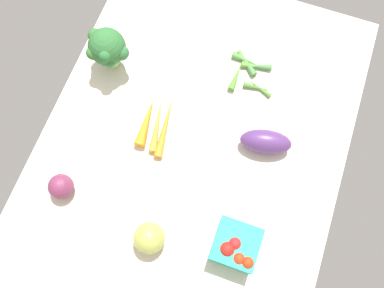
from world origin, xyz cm
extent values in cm
cube|color=beige|center=(0.00, 0.00, 1.00)|extent=(104.00, 76.00, 2.00)
cone|color=orange|center=(-2.55, -8.20, 3.14)|extent=(17.11, 4.50, 2.29)
cone|color=orange|center=(-2.31, -10.36, 3.03)|extent=(15.03, 5.07, 2.07)
cone|color=orange|center=(-1.98, -13.15, 3.48)|extent=(13.51, 4.22, 2.95)
cone|color=#4A7F35|center=(-26.22, 6.60, 2.73)|extent=(8.26, 7.91, 1.45)
cone|color=#4A7A30|center=(-21.29, 11.40, 2.64)|extent=(3.92, 7.65, 1.28)
cone|color=#568E31|center=(-26.78, 8.09, 2.89)|extent=(2.82, 6.52, 1.77)
cone|color=#43782F|center=(-21.04, 11.16, 2.79)|extent=(2.22, 7.95, 1.58)
cone|color=#46813F|center=(-27.66, 5.60, 2.92)|extent=(7.96, 8.43, 1.85)
cone|color=#437D3F|center=(-26.92, 8.35, 2.89)|extent=(3.89, 9.60, 1.78)
cone|color=#4B8F39|center=(-27.87, 5.74, 2.95)|extent=(2.88, 8.12, 1.90)
cone|color=#4E862C|center=(-22.11, 4.73, 2.96)|extent=(8.15, 2.28, 1.93)
cube|color=teal|center=(20.07, 17.67, 5.49)|extent=(10.07, 10.07, 6.98)
sphere|color=red|center=(22.90, 19.00, 8.23)|extent=(2.93, 2.93, 2.93)
sphere|color=red|center=(23.10, 21.06, 8.44)|extent=(2.81, 2.81, 2.81)
sphere|color=red|center=(20.13, 17.16, 8.61)|extent=(2.80, 2.80, 2.80)
sphere|color=red|center=(21.83, 15.96, 8.60)|extent=(3.30, 3.30, 3.30)
cylinder|color=#99D07E|center=(-15.25, -28.29, 4.55)|extent=(3.50, 3.50, 5.11)
sphere|color=#2C6531|center=(-15.25, -28.29, 10.73)|extent=(9.65, 9.65, 9.65)
sphere|color=#286530|center=(-11.64, -26.90, 12.66)|extent=(3.17, 3.17, 3.17)
sphere|color=#336A2D|center=(-12.24, -30.72, 11.05)|extent=(3.56, 3.56, 3.56)
sphere|color=#31662D|center=(-16.64, -31.90, 11.81)|extent=(3.74, 3.74, 3.74)
sphere|color=#286931|center=(-11.97, -26.25, 9.89)|extent=(2.80, 2.80, 2.80)
sphere|color=#2D6738|center=(-15.14, -24.44, 10.15)|extent=(4.03, 4.03, 4.03)
sphere|color=#A1A748|center=(25.22, -1.50, 5.68)|extent=(7.35, 7.35, 7.35)
ellipsoid|color=#522F6A|center=(-6.31, 17.25, 5.07)|extent=(8.60, 13.85, 6.14)
sphere|color=#712D4B|center=(20.95, -26.04, 5.07)|extent=(6.14, 6.14, 6.14)
camera|label=1|loc=(29.54, 10.43, 100.24)|focal=37.72mm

